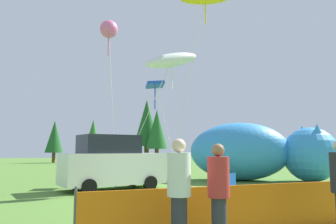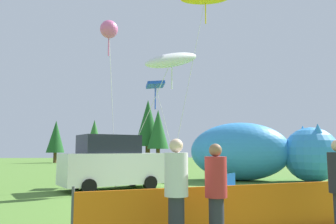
{
  "view_description": "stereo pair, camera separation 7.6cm",
  "coord_description": "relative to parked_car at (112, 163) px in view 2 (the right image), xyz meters",
  "views": [
    {
      "loc": [
        -1.59,
        -10.67,
        1.66
      ],
      "look_at": [
        0.29,
        3.6,
        3.33
      ],
      "focal_mm": 35.0,
      "sensor_mm": 36.0,
      "label": 1
    },
    {
      "loc": [
        -1.51,
        -10.68,
        1.66
      ],
      "look_at": [
        0.29,
        3.6,
        3.33
      ],
      "focal_mm": 35.0,
      "sensor_mm": 36.0,
      "label": 2
    }
  ],
  "objects": [
    {
      "name": "inflatable_cat",
      "position": [
        7.68,
        2.89,
        0.36
      ],
      "size": [
        7.89,
        5.22,
        3.15
      ],
      "rotation": [
        0.0,
        0.0,
        -0.38
      ],
      "color": "#338CD8",
      "rests_on": "ground"
    },
    {
      "name": "horizon_tree_west",
      "position": [
        -3.52,
        28.52,
        2.27
      ],
      "size": [
        2.3,
        2.3,
        5.49
      ],
      "color": "brown",
      "rests_on": "ground"
    },
    {
      "name": "parked_car",
      "position": [
        0.0,
        0.0,
        0.0
      ],
      "size": [
        4.61,
        3.38,
        2.28
      ],
      "rotation": [
        0.0,
        0.0,
        0.43
      ],
      "color": "white",
      "rests_on": "ground"
    },
    {
      "name": "kite_pink_octopus",
      "position": [
        -0.31,
        1.07,
        6.25
      ],
      "size": [
        0.93,
        1.51,
        7.8
      ],
      "color": "silver",
      "rests_on": "ground"
    },
    {
      "name": "ground_plane",
      "position": [
        2.12,
        -3.5,
        -1.1
      ],
      "size": [
        120.0,
        120.0,
        0.0
      ],
      "primitive_type": "plane",
      "color": "#4C752D"
    },
    {
      "name": "kite_white_ghost",
      "position": [
        2.54,
        -0.18,
        4.51
      ],
      "size": [
        3.82,
        1.77,
        6.33
      ],
      "color": "silver",
      "rests_on": "ground"
    },
    {
      "name": "horizon_tree_mid",
      "position": [
        3.85,
        36.42,
        4.7
      ],
      "size": [
        3.96,
        3.96,
        9.44
      ],
      "color": "brown",
      "rests_on": "ground"
    },
    {
      "name": "kite_blue_box",
      "position": [
        2.07,
        2.62,
        3.88
      ],
      "size": [
        1.73,
        1.09,
        5.22
      ],
      "color": "silver",
      "rests_on": "ground"
    },
    {
      "name": "horizon_tree_northeast",
      "position": [
        -8.53,
        29.78,
        2.25
      ],
      "size": [
        2.28,
        2.28,
        5.45
      ],
      "color": "brown",
      "rests_on": "ground"
    },
    {
      "name": "safety_fence",
      "position": [
        3.94,
        -7.37,
        -0.62
      ],
      "size": [
        8.52,
        1.97,
        1.04
      ],
      "rotation": [
        0.0,
        0.0,
        0.22
      ],
      "color": "orange",
      "rests_on": "ground"
    },
    {
      "name": "folding_chair",
      "position": [
        3.87,
        -4.48,
        -0.54
      ],
      "size": [
        0.75,
        0.75,
        0.95
      ],
      "rotation": [
        0.0,
        0.0,
        -0.82
      ],
      "color": "#1959A5",
      "rests_on": "ground"
    },
    {
      "name": "spectator_in_green_shirt",
      "position": [
        1.45,
        -8.59,
        -0.08
      ],
      "size": [
        0.4,
        0.4,
        1.86
      ],
      "color": "#2D2D38",
      "rests_on": "ground"
    },
    {
      "name": "horizon_tree_east",
      "position": [
        5.18,
        33.72,
        3.56
      ],
      "size": [
        3.18,
        3.18,
        7.58
      ],
      "color": "brown",
      "rests_on": "ground"
    },
    {
      "name": "spectator_in_yellow_shirt",
      "position": [
        2.16,
        -8.53,
        -0.13
      ],
      "size": [
        0.39,
        0.39,
        1.77
      ],
      "color": "#2D2D38",
      "rests_on": "ground"
    }
  ]
}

